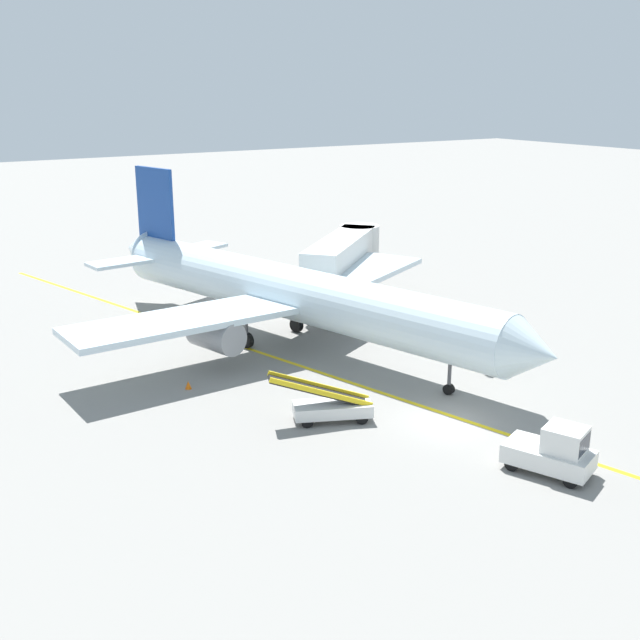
# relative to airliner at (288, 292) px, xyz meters

# --- Properties ---
(ground_plane) EXTENTS (300.00, 300.00, 0.00)m
(ground_plane) POSITION_rel_airliner_xyz_m (0.82, -14.35, -3.42)
(ground_plane) COLOR gray
(taxi_line_yellow) EXTENTS (20.95, 77.36, 0.01)m
(taxi_line_yellow) POSITION_rel_airliner_xyz_m (0.14, -9.35, -3.41)
(taxi_line_yellow) COLOR yellow
(taxi_line_yellow) RESTS_ON ground
(airliner) EXTENTS (27.87, 34.83, 10.10)m
(airliner) POSITION_rel_airliner_xyz_m (0.00, 0.00, 0.00)
(airliner) COLOR silver
(airliner) RESTS_ON ground
(jet_bridge) EXTENTS (11.26, 10.29, 4.85)m
(jet_bridge) POSITION_rel_airliner_xyz_m (9.36, 7.55, 0.12)
(jet_bridge) COLOR silver
(jet_bridge) RESTS_ON ground
(pushback_tug) EXTENTS (3.12, 4.05, 2.20)m
(pushback_tug) POSITION_rel_airliner_xyz_m (1.03, -20.61, -2.42)
(pushback_tug) COLOR silver
(pushback_tug) RESTS_ON ground
(baggage_tug_near_wing) EXTENTS (2.29, 2.73, 2.10)m
(baggage_tug_near_wing) POSITION_rel_airliner_xyz_m (6.45, -0.06, -2.49)
(baggage_tug_near_wing) COLOR silver
(baggage_tug_near_wing) RESTS_ON ground
(belt_loader_forward_hold) EXTENTS (5.09, 3.12, 2.59)m
(belt_loader_forward_hold) POSITION_rel_airliner_xyz_m (-4.04, -11.12, -2.64)
(belt_loader_forward_hold) COLOR silver
(belt_loader_forward_hold) RESTS_ON ground
(ground_crew_marshaller) EXTENTS (0.36, 0.24, 1.70)m
(ground_crew_marshaller) POSITION_rel_airliner_xyz_m (6.96, -10.26, -2.51)
(ground_crew_marshaller) COLOR #26262D
(ground_crew_marshaller) RESTS_ON ground
(safety_cone_nose_left) EXTENTS (0.36, 0.36, 0.44)m
(safety_cone_nose_left) POSITION_rel_airliner_xyz_m (-8.29, -3.60, -3.20)
(safety_cone_nose_left) COLOR orange
(safety_cone_nose_left) RESTS_ON ground
(safety_cone_nose_right) EXTENTS (0.36, 0.36, 0.44)m
(safety_cone_nose_right) POSITION_rel_airliner_xyz_m (12.54, -5.88, -3.20)
(safety_cone_nose_right) COLOR orange
(safety_cone_nose_right) RESTS_ON ground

